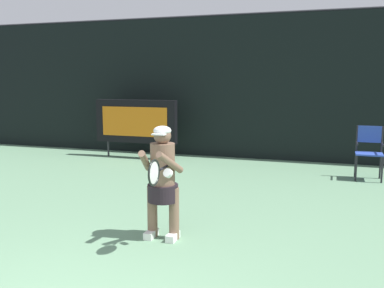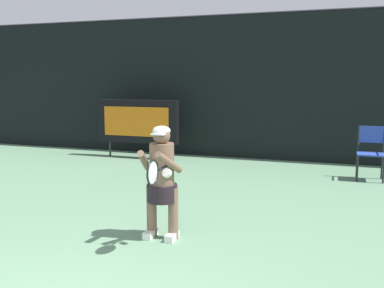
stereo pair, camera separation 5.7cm
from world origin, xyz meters
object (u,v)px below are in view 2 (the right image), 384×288
scoreboard (138,121)px  umpire_chair (371,150)px  tennis_racket (154,172)px  tennis_player (162,178)px

scoreboard → umpire_chair: scoreboard is taller
umpire_chair → tennis_racket: tennis_racket is taller
scoreboard → umpire_chair: (5.55, -0.73, -0.33)m
umpire_chair → tennis_player: bearing=-121.7°
scoreboard → umpire_chair: bearing=-7.5°
scoreboard → tennis_player: bearing=-61.1°
umpire_chair → tennis_player: size_ratio=0.74×
scoreboard → tennis_racket: scoreboard is taller
tennis_player → tennis_racket: bearing=-77.5°
scoreboard → tennis_player: scoreboard is taller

